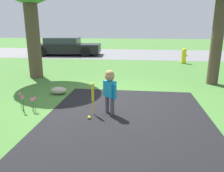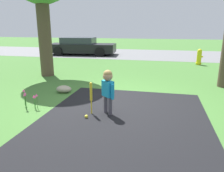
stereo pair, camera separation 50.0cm
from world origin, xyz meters
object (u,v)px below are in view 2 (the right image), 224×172
(child, at_px, (108,86))
(sports_ball, at_px, (86,116))
(baseball_bat, at_px, (91,93))
(parked_car, at_px, (81,46))
(fire_hydrant, at_px, (199,57))

(child, relative_size, sports_ball, 13.88)
(child, distance_m, sports_ball, 0.80)
(baseball_bat, relative_size, parked_car, 0.16)
(fire_hydrant, distance_m, parked_car, 7.66)
(fire_hydrant, relative_size, parked_car, 0.17)
(parked_car, bearing_deg, child, -71.14)
(sports_ball, distance_m, parked_car, 10.88)
(baseball_bat, distance_m, parked_car, 10.64)
(child, xyz_separation_m, fire_hydrant, (2.91, 7.25, -0.25))
(baseball_bat, height_order, fire_hydrant, fire_hydrant)
(sports_ball, height_order, fire_hydrant, fire_hydrant)
(child, height_order, sports_ball, child)
(child, bearing_deg, baseball_bat, -124.83)
(sports_ball, relative_size, parked_car, 0.02)
(fire_hydrant, height_order, parked_car, parked_car)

